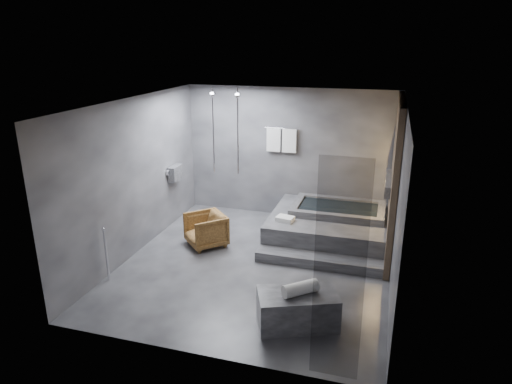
% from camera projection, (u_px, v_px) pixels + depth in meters
% --- Properties ---
extents(room, '(5.00, 5.04, 2.82)m').
position_uv_depth(room, '(283.00, 167.00, 7.52)').
color(room, '#2D2D2F').
rests_on(room, ground).
extents(tub_deck, '(2.20, 2.00, 0.50)m').
position_uv_depth(tub_deck, '(328.00, 227.00, 8.92)').
color(tub_deck, '#323234').
rests_on(tub_deck, ground).
extents(tub_step, '(2.20, 0.36, 0.18)m').
position_uv_depth(tub_step, '(318.00, 261.00, 7.90)').
color(tub_step, '#323234').
rests_on(tub_step, ground).
extents(concrete_bench, '(1.21, 0.95, 0.48)m').
position_uv_depth(concrete_bench, '(297.00, 309.00, 6.22)').
color(concrete_bench, '#38383B').
rests_on(concrete_bench, ground).
extents(driftwood_chair, '(0.96, 0.96, 0.63)m').
position_uv_depth(driftwood_chair, '(206.00, 230.00, 8.61)').
color(driftwood_chair, '#462B11').
rests_on(driftwood_chair, ground).
extents(rolled_towel, '(0.49, 0.46, 0.18)m').
position_uv_depth(rolled_towel, '(300.00, 288.00, 6.10)').
color(rolled_towel, white).
rests_on(rolled_towel, concrete_bench).
extents(deck_towel, '(0.36, 0.29, 0.09)m').
position_uv_depth(deck_towel, '(285.00, 219.00, 8.53)').
color(deck_towel, white).
rests_on(deck_towel, tub_deck).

